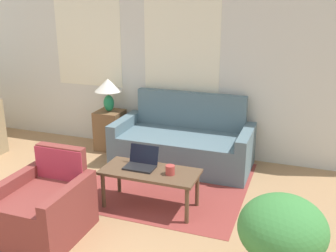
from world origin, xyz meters
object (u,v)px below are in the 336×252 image
(couch, at_px, (184,144))
(armchair, at_px, (46,208))
(cup_navy, at_px, (170,170))
(coffee_table, at_px, (150,175))
(table_lamp, at_px, (108,88))
(laptop, at_px, (141,162))
(potted_plant, at_px, (282,232))

(couch, height_order, armchair, couch)
(armchair, xyz_separation_m, cup_navy, (0.98, 0.80, 0.21))
(armchair, bearing_deg, couch, 70.89)
(coffee_table, distance_m, cup_navy, 0.26)
(couch, height_order, table_lamp, table_lamp)
(coffee_table, distance_m, laptop, 0.17)
(table_lamp, relative_size, cup_navy, 4.88)
(table_lamp, height_order, cup_navy, table_lamp)
(coffee_table, xyz_separation_m, laptop, (-0.13, 0.06, 0.10))
(laptop, bearing_deg, armchair, -125.30)
(potted_plant, bearing_deg, armchair, -179.71)
(couch, relative_size, cup_navy, 18.58)
(coffee_table, height_order, potted_plant, potted_plant)
(laptop, xyz_separation_m, cup_navy, (0.36, -0.07, -0.00))
(laptop, bearing_deg, coffee_table, -24.83)
(laptop, bearing_deg, cup_navy, -11.59)
(coffee_table, bearing_deg, laptop, 155.17)
(couch, relative_size, coffee_table, 1.76)
(armchair, bearing_deg, laptop, 54.70)
(table_lamp, distance_m, laptop, 1.82)
(armchair, relative_size, laptop, 2.44)
(table_lamp, bearing_deg, potted_plant, -39.81)
(couch, bearing_deg, potted_plant, -54.96)
(couch, relative_size, armchair, 2.29)
(couch, xyz_separation_m, cup_navy, (0.26, -1.28, 0.20))
(table_lamp, height_order, laptop, table_lamp)
(couch, bearing_deg, cup_navy, -78.59)
(armchair, relative_size, cup_navy, 8.11)
(table_lamp, height_order, potted_plant, table_lamp)
(cup_navy, relative_size, potted_plant, 0.13)
(potted_plant, bearing_deg, table_lamp, 140.19)
(table_lamp, distance_m, potted_plant, 3.50)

